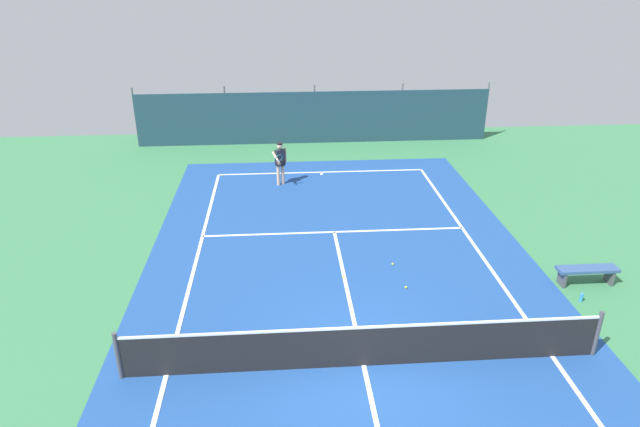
# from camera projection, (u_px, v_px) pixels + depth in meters

# --- Properties ---
(ground_plane) EXTENTS (36.00, 36.00, 0.00)m
(ground_plane) POSITION_uv_depth(u_px,v_px,m) (364.00, 366.00, 11.85)
(ground_plane) COLOR #387A4C
(court_surface) EXTENTS (11.02, 26.60, 0.01)m
(court_surface) POSITION_uv_depth(u_px,v_px,m) (364.00, 365.00, 11.85)
(court_surface) COLOR #1E478C
(court_surface) RESTS_ON ground
(tennis_net) EXTENTS (10.12, 0.10, 1.10)m
(tennis_net) POSITION_uv_depth(u_px,v_px,m) (364.00, 346.00, 11.64)
(tennis_net) COLOR black
(tennis_net) RESTS_ON ground
(back_fence) EXTENTS (16.30, 0.98, 2.70)m
(back_fence) POSITION_uv_depth(u_px,v_px,m) (314.00, 126.00, 26.55)
(back_fence) COLOR #1E3D4C
(back_fence) RESTS_ON ground
(tennis_player) EXTENTS (0.55, 0.83, 1.64)m
(tennis_player) POSITION_uv_depth(u_px,v_px,m) (280.00, 161.00, 21.05)
(tennis_player) COLOR #D8AD8C
(tennis_player) RESTS_ON ground
(tennis_ball_near_player) EXTENTS (0.07, 0.07, 0.07)m
(tennis_ball_near_player) POSITION_uv_depth(u_px,v_px,m) (406.00, 287.00, 14.63)
(tennis_ball_near_player) COLOR #CCDB33
(tennis_ball_near_player) RESTS_ON ground
(tennis_ball_midcourt) EXTENTS (0.07, 0.07, 0.07)m
(tennis_ball_midcourt) POSITION_uv_depth(u_px,v_px,m) (393.00, 264.00, 15.75)
(tennis_ball_midcourt) COLOR #CCDB33
(tennis_ball_midcourt) RESTS_ON ground
(tennis_ball_by_sideline) EXTENTS (0.07, 0.07, 0.07)m
(tennis_ball_by_sideline) POSITION_uv_depth(u_px,v_px,m) (343.00, 277.00, 15.12)
(tennis_ball_by_sideline) COLOR #CCDB33
(tennis_ball_by_sideline) RESTS_ON ground
(parked_car) EXTENTS (2.03, 4.21, 1.68)m
(parked_car) POSITION_uv_depth(u_px,v_px,m) (379.00, 112.00, 28.23)
(parked_car) COLOR black
(parked_car) RESTS_ON ground
(courtside_bench) EXTENTS (1.60, 0.40, 0.49)m
(courtside_bench) POSITION_uv_depth(u_px,v_px,m) (587.00, 272.00, 14.69)
(courtside_bench) COLOR #335184
(courtside_bench) RESTS_ON ground
(water_bottle) EXTENTS (0.08, 0.08, 0.24)m
(water_bottle) POSITION_uv_depth(u_px,v_px,m) (581.00, 298.00, 14.02)
(water_bottle) COLOR #338CD8
(water_bottle) RESTS_ON ground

